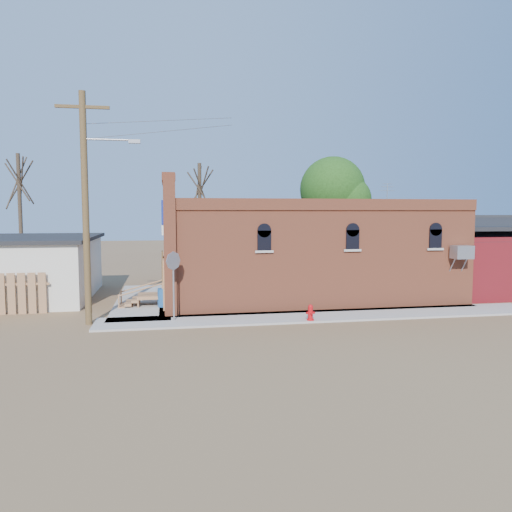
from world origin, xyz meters
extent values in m
plane|color=brown|center=(0.00, 0.00, 0.00)|extent=(120.00, 120.00, 0.00)
cube|color=#9E9991|center=(1.50, 0.90, 0.04)|extent=(19.00, 2.20, 0.08)
cube|color=#9E9991|center=(-6.30, 6.00, 0.04)|extent=(2.60, 10.00, 0.08)
cube|color=#B15536|center=(2.00, 5.50, 2.25)|extent=(14.00, 7.00, 4.50)
cube|color=black|center=(2.00, 5.50, 4.55)|extent=(13.80, 6.80, 0.12)
cube|color=#B15536|center=(-5.00, 5.50, 2.90)|extent=(0.50, 7.40, 5.80)
cube|color=navy|center=(-5.30, 4.30, 4.00)|extent=(0.08, 1.10, 1.56)
cube|color=#98989E|center=(8.10, 1.55, 2.60)|extent=(0.85, 0.65, 0.60)
cube|color=maroon|center=(11.50, 5.50, 1.60)|extent=(5.00, 6.00, 3.20)
cylinder|color=#4C371E|center=(-8.20, 1.20, 4.50)|extent=(0.26, 0.26, 9.00)
cube|color=#4C371E|center=(-8.20, 1.20, 8.40)|extent=(2.00, 0.12, 0.12)
cylinder|color=#98989E|center=(-7.30, 1.20, 7.20)|extent=(1.80, 0.08, 0.08)
cube|color=#98989E|center=(-6.30, 1.20, 7.15)|extent=(0.45, 0.22, 0.14)
cylinder|color=#423526|center=(-3.00, 13.00, 3.75)|extent=(0.24, 0.24, 7.50)
cylinder|color=#423526|center=(-14.00, 14.00, 4.00)|extent=(0.24, 0.24, 8.00)
cylinder|color=#423526|center=(6.00, 13.50, 3.15)|extent=(0.28, 0.28, 6.30)
sphere|color=#1E4012|center=(6.00, 13.50, 5.95)|extent=(4.40, 4.40, 4.40)
cylinder|color=red|center=(0.51, 0.00, 0.11)|extent=(0.37, 0.37, 0.05)
cylinder|color=red|center=(0.51, 0.00, 0.38)|extent=(0.25, 0.25, 0.48)
sphere|color=red|center=(0.51, 0.00, 0.63)|extent=(0.19, 0.19, 0.19)
cylinder|color=red|center=(0.51, -0.12, 0.38)|extent=(0.12, 0.13, 0.09)
cylinder|color=red|center=(0.39, 0.00, 0.38)|extent=(0.13, 0.12, 0.09)
cylinder|color=red|center=(0.63, 0.00, 0.38)|extent=(0.13, 0.12, 0.09)
cylinder|color=#98989E|center=(-4.89, 0.99, 1.34)|extent=(0.09, 0.09, 2.52)
cylinder|color=#98989E|center=(-4.89, 0.96, 2.48)|extent=(0.58, 0.53, 0.76)
cylinder|color=#AE1109|center=(-4.89, 1.01, 2.48)|extent=(0.58, 0.53, 0.76)
cylinder|color=#1B4D8B|center=(-5.30, 4.03, 0.50)|extent=(0.69, 0.69, 0.84)
camera|label=1|loc=(-5.16, -19.01, 4.43)|focal=35.00mm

